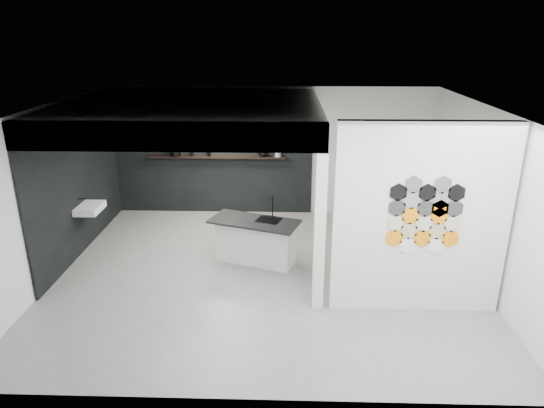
{
  "coord_description": "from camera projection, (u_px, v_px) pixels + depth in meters",
  "views": [
    {
      "loc": [
        0.34,
        -7.36,
        3.91
      ],
      "look_at": [
        0.1,
        0.3,
        1.15
      ],
      "focal_mm": 32.0,
      "sensor_mm": 36.0,
      "label": 1
    }
  ],
  "objects": [
    {
      "name": "bay_clad_back",
      "position": [
        212.0,
        161.0,
        10.69
      ],
      "size": [
        4.4,
        0.04,
        2.35
      ],
      "primitive_type": "cube",
      "color": "black",
      "rests_on": "floor"
    },
    {
      "name": "glass_vase",
      "position": [
        278.0,
        154.0,
        10.48
      ],
      "size": [
        0.11,
        0.11,
        0.13
      ],
      "primitive_type": "cylinder",
      "rotation": [
        0.0,
        0.0,
        -0.29
      ],
      "color": "gray",
      "rests_on": "display_shelf"
    },
    {
      "name": "glass_bowl",
      "position": [
        278.0,
        154.0,
        10.49
      ],
      "size": [
        0.14,
        0.14,
        0.09
      ],
      "primitive_type": "cylinder",
      "rotation": [
        0.0,
        0.0,
        -0.08
      ],
      "color": "gray",
      "rests_on": "display_shelf"
    },
    {
      "name": "bottle_dark",
      "position": [
        209.0,
        152.0,
        10.52
      ],
      "size": [
        0.07,
        0.07,
        0.18
      ],
      "primitive_type": "cylinder",
      "rotation": [
        0.0,
        0.0,
        0.08
      ],
      "color": "black",
      "rests_on": "display_shelf"
    },
    {
      "name": "corner_column",
      "position": [
        320.0,
        234.0,
        6.9
      ],
      "size": [
        0.16,
        0.16,
        2.35
      ],
      "primitive_type": "cube",
      "color": "silver",
      "rests_on": "floor"
    },
    {
      "name": "utensil_cup",
      "position": [
        192.0,
        154.0,
        10.54
      ],
      "size": [
        0.1,
        0.1,
        0.09
      ],
      "primitive_type": "cylinder",
      "rotation": [
        0.0,
        0.0,
        -0.39
      ],
      "color": "black",
      "rests_on": "display_shelf"
    },
    {
      "name": "wall_basin",
      "position": [
        90.0,
        208.0,
        8.82
      ],
      "size": [
        0.4,
        0.6,
        0.12
      ],
      "primitive_type": "cube",
      "color": "silver",
      "rests_on": "bay_clad_left"
    },
    {
      "name": "bay_clad_left",
      "position": [
        79.0,
        188.0,
        8.91
      ],
      "size": [
        0.04,
        4.0,
        2.35
      ],
      "primitive_type": "cube",
      "color": "black",
      "rests_on": "floor"
    },
    {
      "name": "hex_tile_cluster",
      "position": [
        425.0,
        216.0,
        6.66
      ],
      "size": [
        1.04,
        0.02,
        1.16
      ],
      "color": "orange",
      "rests_on": "partition_panel"
    },
    {
      "name": "kettle",
      "position": [
        263.0,
        153.0,
        10.49
      ],
      "size": [
        0.25,
        0.25,
        0.16
      ],
      "primitive_type": "ellipsoid",
      "rotation": [
        0.0,
        0.0,
        0.36
      ],
      "color": "black",
      "rests_on": "display_shelf"
    },
    {
      "name": "bulkhead",
      "position": [
        192.0,
        113.0,
        8.38
      ],
      "size": [
        4.4,
        4.0,
        0.4
      ],
      "primitive_type": "cube",
      "color": "silver",
      "rests_on": "corner_column"
    },
    {
      "name": "partition_panel",
      "position": [
        421.0,
        220.0,
        6.78
      ],
      "size": [
        2.45,
        0.15,
        2.8
      ],
      "primitive_type": "cube",
      "color": "silver",
      "rests_on": "floor"
    },
    {
      "name": "kitchen_island",
      "position": [
        256.0,
        240.0,
        8.55
      ],
      "size": [
        1.67,
        1.14,
        1.23
      ],
      "rotation": [
        0.0,
        0.0,
        -0.34
      ],
      "color": "silver",
      "rests_on": "floor"
    },
    {
      "name": "floor",
      "position": [
        266.0,
        273.0,
        8.26
      ],
      "size": [
        7.0,
        6.0,
        0.01
      ],
      "primitive_type": "cube",
      "color": "slate"
    },
    {
      "name": "fascia_beam",
      "position": [
        166.0,
        136.0,
        6.57
      ],
      "size": [
        4.4,
        0.16,
        0.4
      ],
      "primitive_type": "cube",
      "color": "silver",
      "rests_on": "corner_column"
    },
    {
      "name": "stockpot",
      "position": [
        175.0,
        152.0,
        10.54
      ],
      "size": [
        0.23,
        0.23,
        0.18
      ],
      "primitive_type": "cylinder",
      "rotation": [
        0.0,
        0.0,
        -0.03
      ],
      "color": "black",
      "rests_on": "display_shelf"
    },
    {
      "name": "display_shelf",
      "position": [
        216.0,
        157.0,
        10.55
      ],
      "size": [
        3.0,
        0.15,
        0.04
      ],
      "primitive_type": "cube",
      "color": "black",
      "rests_on": "bay_clad_back"
    }
  ]
}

